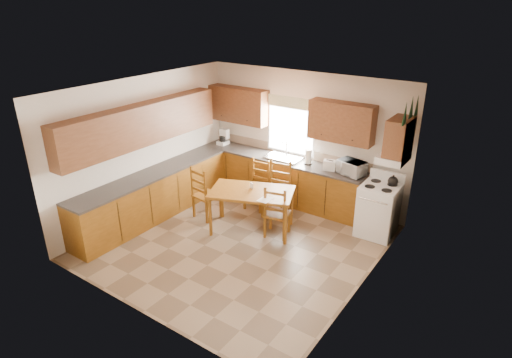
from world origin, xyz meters
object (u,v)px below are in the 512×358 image
Objects in this scene: microwave at (351,168)px; chair_near_right at (277,211)px; stove at (378,211)px; chair_far_right at (276,190)px; chair_near_left at (207,192)px; dining_table at (252,211)px; chair_far_left at (257,185)px.

microwave is 1.66m from chair_near_right.
stove is 1.94m from chair_far_right.
chair_near_left is 1.35m from chair_far_right.
chair_near_left reaches higher than stove.
stove is at bearing -8.60° from microwave.
microwave is 0.31× the size of dining_table.
chair_near_left reaches higher than dining_table.
stove is at bearing -149.01° from chair_near_left.
stove is 1.82m from chair_near_right.
microwave reaches higher than chair_near_left.
chair_near_left is 1.04m from chair_far_left.
chair_far_right is at bearing -134.85° from microwave.
stove is 2.28m from dining_table.
chair_near_left reaches higher than chair_near_right.
chair_near_left is (-2.28, -1.54, -0.53)m from microwave.
chair_far_left is (-0.93, 0.69, 0.01)m from chair_near_right.
chair_near_right is (-1.47, -1.07, 0.02)m from stove.
chair_near_right is 0.99× the size of chair_far_left.
chair_near_left is 1.52m from chair_near_right.
chair_far_right is (-1.20, -0.73, -0.50)m from microwave.
chair_far_left is at bearing 97.01° from dining_table.
chair_far_right is (0.51, -0.06, 0.05)m from chair_far_left.
chair_near_left is (-2.97, -1.26, 0.06)m from stove.
microwave reaches higher than chair_far_left.
microwave is (-0.69, 0.28, 0.59)m from stove.
stove is 0.95× the size of chair_near_right.
microwave is at bearing 16.81° from chair_far_left.
chair_far_left is at bearing -51.01° from chair_near_right.
chair_far_right is (0.07, 0.73, 0.16)m from dining_table.
dining_table is at bearing -167.53° from chair_near_left.
dining_table is at bearing -65.45° from chair_far_left.
stove is 0.94× the size of chair_far_left.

